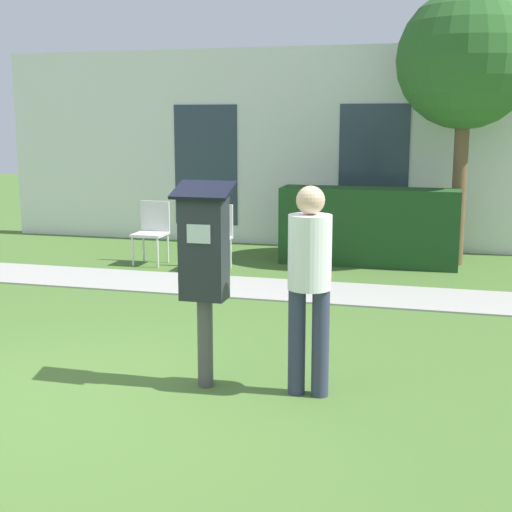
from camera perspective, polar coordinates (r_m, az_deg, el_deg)
The scene contains 9 objects.
ground_plane at distance 5.47m, azimuth -14.03°, elevation -11.41°, with size 40.00×40.00×0.00m, color #476B2D.
sidewalk at distance 8.86m, azimuth -2.01°, elevation -2.46°, with size 12.00×1.10×0.02m.
building_facade at distance 11.83m, azimuth 2.64°, elevation 8.62°, with size 10.00×0.26×3.20m.
parking_meter at distance 5.39m, azimuth -4.18°, elevation -0.17°, with size 0.44×0.31×1.59m.
person_standing at distance 5.24m, azimuth 4.30°, elevation -1.47°, with size 0.32×0.32×1.58m.
outdoor_chair_left at distance 10.37m, azimuth -8.28°, elevation 2.29°, with size 0.44×0.44×0.90m.
outdoor_chair_middle at distance 9.88m, azimuth -3.28°, elevation 1.96°, with size 0.44×0.44×0.90m.
hedge_row at distance 10.31m, azimuth 8.99°, elevation 2.34°, with size 2.51×0.60×1.10m.
tree at distance 10.51m, azimuth 16.45°, elevation 14.74°, with size 1.90×1.90×3.82m.
Camera 1 is at (2.52, -4.41, 2.04)m, focal length 50.00 mm.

